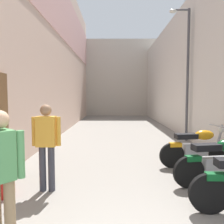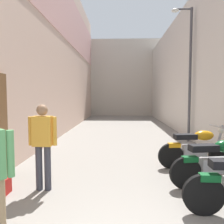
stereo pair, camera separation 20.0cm
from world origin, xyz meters
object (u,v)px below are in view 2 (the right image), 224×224
object	(u,v)px
motorcycle_third	(217,161)
pedestrian_mid_alley	(43,140)
motorcycle_fourth	(197,147)
street_lamp	(188,65)

from	to	relation	value
motorcycle_third	pedestrian_mid_alley	xyz separation A→B (m)	(-3.24, -0.24, 0.42)
motorcycle_third	motorcycle_fourth	world-z (taller)	same
motorcycle_third	motorcycle_fourth	xyz separation A→B (m)	(0.00, 1.14, 0.00)
motorcycle_fourth	motorcycle_third	bearing A→B (deg)	-90.00
motorcycle_third	pedestrian_mid_alley	bearing A→B (deg)	-175.72
motorcycle_third	motorcycle_fourth	distance (m)	1.14
motorcycle_fourth	street_lamp	xyz separation A→B (m)	(0.70, 3.23, 2.39)
motorcycle_third	street_lamp	xyz separation A→B (m)	(0.70, 4.37, 2.39)
motorcycle_third	street_lamp	distance (m)	5.03
motorcycle_third	pedestrian_mid_alley	world-z (taller)	pedestrian_mid_alley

